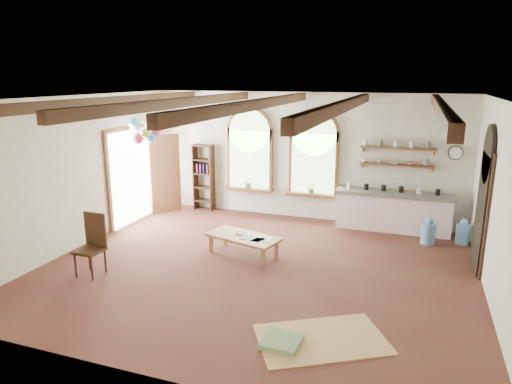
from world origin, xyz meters
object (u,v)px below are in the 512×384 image
at_px(side_chair, 91,258).
at_px(balloon_cluster, 144,131).
at_px(kitchen_counter, 393,211).
at_px(coffee_table, 243,238).

bearing_deg(side_chair, balloon_cluster, 101.73).
relative_size(kitchen_counter, balloon_cluster, 2.32).
height_order(kitchen_counter, coffee_table, kitchen_counter).
height_order(kitchen_counter, balloon_cluster, balloon_cluster).
bearing_deg(coffee_table, kitchen_counter, 44.02).
xyz_separation_m(coffee_table, side_chair, (-2.32, -1.79, -0.05)).
relative_size(side_chair, balloon_cluster, 1.00).
distance_m(side_chair, balloon_cluster, 3.60).
distance_m(kitchen_counter, side_chair, 6.78).
distance_m(coffee_table, side_chair, 2.93).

